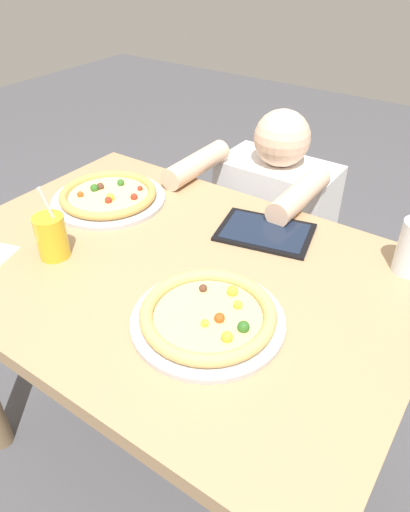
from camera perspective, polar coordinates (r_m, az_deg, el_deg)
name	(u,v)px	position (r m, az deg, el deg)	size (l,w,h in m)	color
ground_plane	(180,445)	(1.68, -3.01, -21.91)	(8.00, 8.00, 0.00)	#4C4C51
dining_table	(173,302)	(1.20, -3.93, -5.63)	(1.16, 0.81, 0.75)	tan
pizza_near	(208,316)	(0.96, 0.40, -7.29)	(0.32, 0.32, 0.04)	#B7B7BC
pizza_far	(108,196)	(1.40, -11.63, 7.13)	(0.33, 0.33, 0.04)	#B7B7BC
drink_cup_colored	(51,236)	(1.18, -18.11, 2.27)	(0.07, 0.07, 0.19)	gold
tablet	(265,232)	(1.24, 7.31, 2.90)	(0.27, 0.22, 0.01)	black
diner_seated	(270,246)	(1.80, 7.93, 1.20)	(0.43, 0.53, 0.93)	#333847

